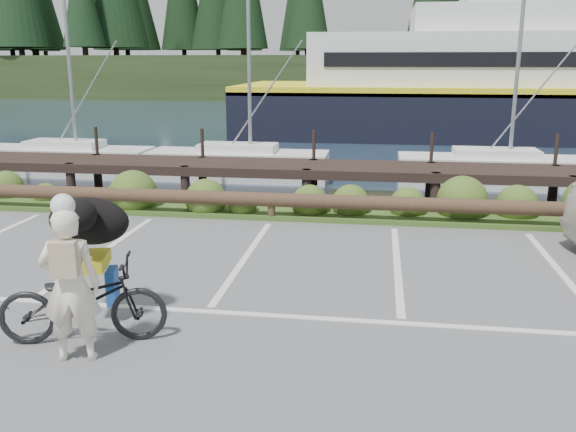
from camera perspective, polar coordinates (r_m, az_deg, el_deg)
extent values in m
plane|color=#565659|center=(8.82, -6.78, -7.88)|extent=(72.00, 72.00, 0.00)
plane|color=#19293C|center=(56.09, 6.28, 9.59)|extent=(160.00, 160.00, 0.00)
cube|color=#3D5B21|center=(13.75, -1.04, 0.55)|extent=(34.00, 1.60, 0.10)
imported|color=black|center=(7.77, -18.66, -7.55)|extent=(2.10, 1.15, 1.04)
imported|color=white|center=(7.22, -19.69, -6.15)|extent=(0.74, 0.57, 1.79)
ellipsoid|color=black|center=(8.11, -18.14, -0.45)|extent=(0.76, 1.15, 0.61)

